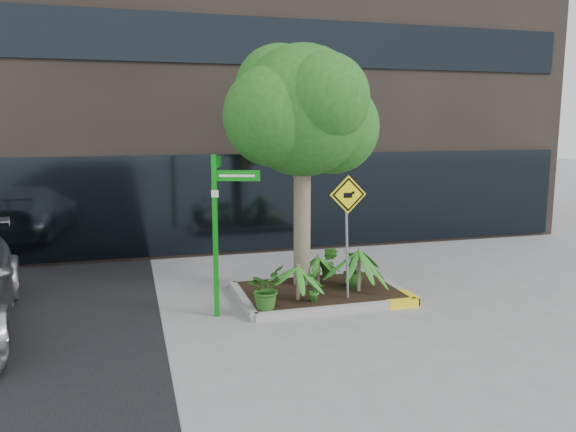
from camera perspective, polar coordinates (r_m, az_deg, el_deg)
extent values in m
plane|color=gray|center=(11.25, 2.78, -8.69)|extent=(80.00, 80.00, 0.00)
cube|color=#9E9E99|center=(12.56, 1.59, -6.40)|extent=(3.20, 0.15, 0.15)
cube|color=#9E9E99|center=(10.58, 5.23, -9.47)|extent=(3.20, 0.15, 0.15)
cube|color=#9E9E99|center=(11.16, -4.62, -8.46)|extent=(0.15, 2.20, 0.15)
cube|color=#9E9E99|center=(12.16, 10.44, -7.08)|extent=(0.15, 2.20, 0.15)
cube|color=yellow|center=(11.09, 11.58, -8.72)|extent=(0.60, 0.17, 0.15)
cube|color=black|center=(11.55, 3.25, -7.59)|extent=(3.05, 2.05, 0.06)
cylinder|color=gray|center=(11.61, 1.44, 0.27)|extent=(0.35, 0.35, 3.30)
cylinder|color=gray|center=(11.52, 1.99, 6.25)|extent=(0.62, 0.18, 1.07)
sphere|color=#215418|center=(11.47, 1.48, 10.64)|extent=(2.64, 2.64, 2.64)
sphere|color=#215418|center=(12.03, 4.55, 8.97)|extent=(1.98, 1.98, 1.98)
sphere|color=#215418|center=(11.08, -1.49, 10.12)|extent=(1.98, 1.98, 1.98)
sphere|color=#215418|center=(10.92, 3.67, 11.85)|extent=(1.76, 1.76, 1.76)
sphere|color=#215418|center=(11.93, -0.87, 12.70)|extent=(1.87, 1.87, 1.87)
cylinder|color=gray|center=(11.41, 7.23, -5.36)|extent=(0.07, 0.07, 0.90)
cylinder|color=gray|center=(10.78, 1.02, -6.72)|extent=(0.07, 0.07, 0.69)
cylinder|color=gray|center=(11.93, 3.09, -5.35)|extent=(0.07, 0.07, 0.61)
imported|color=#245618|center=(10.28, -2.34, -7.32)|extent=(0.95, 0.95, 0.76)
imported|color=#275C1B|center=(11.67, 6.65, -5.35)|extent=(0.53, 0.53, 0.77)
imported|color=#316F22|center=(10.69, 2.66, -6.93)|extent=(0.47, 0.47, 0.67)
imported|color=#2D681E|center=(12.38, 4.18, -4.64)|extent=(0.54, 0.54, 0.69)
cube|color=#0C8E13|center=(10.13, -7.38, -2.14)|extent=(0.11, 0.11, 2.95)
cube|color=#0C8E13|center=(9.92, -5.23, 4.10)|extent=(0.79, 0.28, 0.19)
cube|color=#0C8E13|center=(10.35, -7.18, 5.45)|extent=(0.28, 0.79, 0.19)
cube|color=white|center=(9.90, -5.21, 4.10)|extent=(0.60, 0.20, 0.04)
cube|color=white|center=(10.35, -7.26, 5.45)|extent=(0.20, 0.60, 0.04)
cube|color=white|center=(9.96, -7.44, 2.26)|extent=(0.12, 0.04, 0.13)
cylinder|color=slate|center=(10.84, 6.00, -2.63)|extent=(0.06, 0.26, 2.18)
cube|color=#FFE90D|center=(10.67, 6.13, 2.18)|extent=(0.73, 0.03, 0.73)
cube|color=black|center=(10.66, 6.15, 2.17)|extent=(0.65, 0.02, 0.65)
cube|color=#FFE90D|center=(10.65, 6.16, 2.17)|extent=(0.55, 0.01, 0.55)
cube|color=black|center=(10.65, 6.12, 2.10)|extent=(0.17, 0.01, 0.10)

